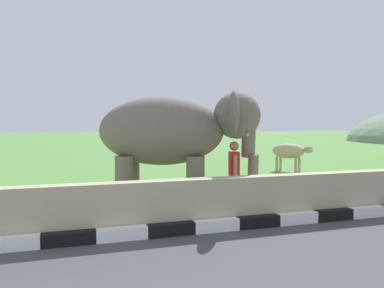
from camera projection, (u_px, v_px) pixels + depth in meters
striped_curb at (40, 241)px, 6.34m from camera, size 16.20×0.20×0.24m
barrier_parapet at (172, 206)px, 7.35m from camera, size 28.00×0.36×1.00m
elephant at (176, 133)px, 9.46m from camera, size 4.07×3.06×2.87m
person_handler at (234, 171)px, 9.31m from camera, size 0.35×0.63×1.66m
cow_near at (289, 152)px, 16.86m from camera, size 1.36×1.82×1.23m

